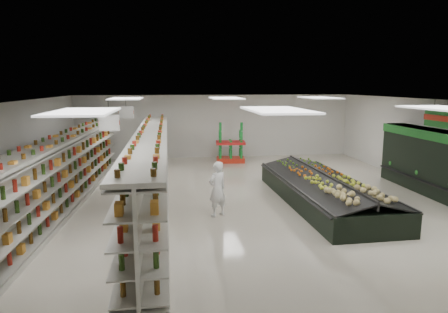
{
  "coord_description": "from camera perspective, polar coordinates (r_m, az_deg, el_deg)",
  "views": [
    {
      "loc": [
        -2.26,
        -12.31,
        3.69
      ],
      "look_at": [
        -0.53,
        0.66,
        1.34
      ],
      "focal_mm": 32.0,
      "sensor_mm": 36.0,
      "label": 1
    }
  ],
  "objects": [
    {
      "name": "floor",
      "position": [
        13.05,
        2.69,
        -6.26
      ],
      "size": [
        16.0,
        16.0,
        0.0
      ],
      "primitive_type": "plane",
      "color": "beige",
      "rests_on": "ground"
    },
    {
      "name": "ceiling",
      "position": [
        12.53,
        2.82,
        7.93
      ],
      "size": [
        14.0,
        16.0,
        0.02
      ],
      "primitive_type": "cube",
      "color": "white",
      "rests_on": "wall_back"
    },
    {
      "name": "wall_back",
      "position": [
        20.54,
        -1.26,
        4.33
      ],
      "size": [
        14.0,
        0.02,
        3.2
      ],
      "primitive_type": "cube",
      "color": "silver",
      "rests_on": "floor"
    },
    {
      "name": "wall_front",
      "position": [
        5.3,
        18.93,
        -13.61
      ],
      "size": [
        14.0,
        0.02,
        3.2
      ],
      "primitive_type": "cube",
      "color": "silver",
      "rests_on": "floor"
    },
    {
      "name": "wall_left",
      "position": [
        13.36,
        -28.29,
        -0.05
      ],
      "size": [
        0.02,
        16.0,
        3.2
      ],
      "primitive_type": "cube",
      "color": "silver",
      "rests_on": "floor"
    },
    {
      "name": "wall_right",
      "position": [
        15.55,
        29.05,
        1.17
      ],
      "size": [
        0.02,
        16.0,
        3.2
      ],
      "primitive_type": "cube",
      "color": "silver",
      "rests_on": "floor"
    },
    {
      "name": "aisle_sign_near",
      "position": [
        10.47,
        -16.09,
        4.64
      ],
      "size": [
        0.52,
        0.06,
        0.75
      ],
      "color": "white",
      "rests_on": "ceiling"
    },
    {
      "name": "aisle_sign_far",
      "position": [
        14.42,
        -13.81,
        6.16
      ],
      "size": [
        0.52,
        0.06,
        0.75
      ],
      "color": "white",
      "rests_on": "ceiling"
    },
    {
      "name": "gondola_left",
      "position": [
        13.17,
        -21.84,
        -2.47
      ],
      "size": [
        1.44,
        12.24,
        2.12
      ],
      "rotation": [
        0.0,
        0.0,
        -0.04
      ],
      "color": "silver",
      "rests_on": "floor"
    },
    {
      "name": "gondola_center",
      "position": [
        12.66,
        -10.23,
        -2.11
      ],
      "size": [
        1.06,
        12.97,
        2.25
      ],
      "rotation": [
        0.0,
        0.0,
        0.01
      ],
      "color": "silver",
      "rests_on": "floor"
    },
    {
      "name": "produce_island",
      "position": [
        13.01,
        13.94,
        -4.56
      ],
      "size": [
        2.55,
        6.62,
        0.98
      ],
      "rotation": [
        0.0,
        0.0,
        0.03
      ],
      "color": "black",
      "rests_on": "floor"
    },
    {
      "name": "soda_endcap",
      "position": [
        19.29,
        0.94,
        1.75
      ],
      "size": [
        1.48,
        1.08,
        1.78
      ],
      "rotation": [
        0.0,
        0.0,
        -0.1
      ],
      "color": "red",
      "rests_on": "floor"
    },
    {
      "name": "shopper_main",
      "position": [
        11.31,
        -0.96,
        -4.66
      ],
      "size": [
        0.69,
        0.62,
        1.59
      ],
      "primitive_type": "imported",
      "rotation": [
        0.0,
        0.0,
        3.68
      ],
      "color": "silver",
      "rests_on": "floor"
    },
    {
      "name": "shopper_background",
      "position": [
        17.4,
        -10.26,
        0.79
      ],
      "size": [
        0.89,
        1.03,
        1.8
      ],
      "primitive_type": "imported",
      "rotation": [
        0.0,
        0.0,
        1.09
      ],
      "color": "tan",
      "rests_on": "floor"
    }
  ]
}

